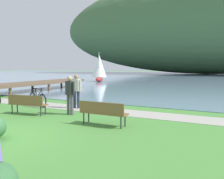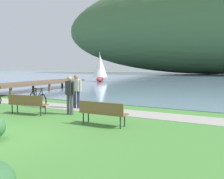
% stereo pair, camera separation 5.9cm
% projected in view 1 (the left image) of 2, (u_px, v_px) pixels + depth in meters
% --- Properties ---
extents(bay_water, '(180.00, 80.00, 0.04)m').
position_uv_depth(bay_water, '(205.00, 77.00, 49.17)').
color(bay_water, '#7A99B2').
rests_on(bay_water, ground).
extents(distant_hillside, '(86.35, 28.00, 26.31)m').
position_uv_depth(distant_hillside, '(208.00, 23.00, 63.94)').
color(distant_hillside, '#42663D').
rests_on(distant_hillside, bay_water).
extents(shoreline_path, '(60.00, 1.50, 0.01)m').
position_uv_depth(shoreline_path, '(91.00, 109.00, 12.28)').
color(shoreline_path, '#A39E93').
rests_on(shoreline_path, ground).
extents(park_bench_near_camera, '(1.85, 0.72, 0.88)m').
position_uv_depth(park_bench_near_camera, '(27.00, 103.00, 10.93)').
color(park_bench_near_camera, brown).
rests_on(park_bench_near_camera, ground).
extents(park_bench_further_along, '(1.80, 0.48, 0.88)m').
position_uv_depth(park_bench_further_along, '(103.00, 111.00, 8.88)').
color(park_bench_further_along, brown).
rests_on(park_bench_further_along, ground).
extents(bicycle_beside_path, '(1.71, 0.58, 1.01)m').
position_uv_depth(bicycle_beside_path, '(38.00, 99.00, 13.16)').
color(bicycle_beside_path, black).
rests_on(bicycle_beside_path, ground).
extents(person_at_shoreline, '(0.61, 0.23, 1.71)m').
position_uv_depth(person_at_shoreline, '(76.00, 89.00, 12.53)').
color(person_at_shoreline, '#282D47').
rests_on(person_at_shoreline, ground).
extents(person_on_the_grass, '(0.59, 0.31, 1.71)m').
position_uv_depth(person_on_the_grass, '(70.00, 93.00, 10.89)').
color(person_on_the_grass, '#4C4C51').
rests_on(person_on_the_grass, ground).
extents(sailboat_mid_bay, '(2.67, 3.42, 3.94)m').
position_uv_depth(sailboat_mid_bay, '(99.00, 68.00, 33.73)').
color(sailboat_mid_bay, '#B22323').
rests_on(sailboat_mid_bay, bay_water).
extents(pier_dock, '(2.40, 10.00, 0.80)m').
position_uv_depth(pier_dock, '(40.00, 83.00, 21.57)').
color(pier_dock, brown).
rests_on(pier_dock, ground).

